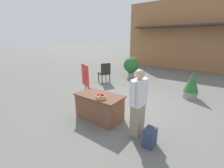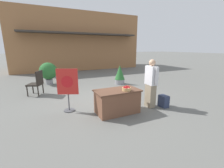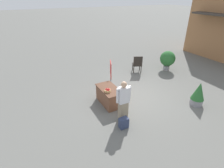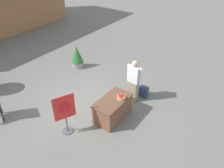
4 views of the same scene
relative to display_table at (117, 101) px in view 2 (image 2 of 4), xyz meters
The scene contains 10 objects.
ground_plane 1.33m from the display_table, 90.72° to the left, with size 120.00×120.00×0.00m, color slate.
storefront_building 12.09m from the display_table, 83.10° to the left, with size 11.73×5.19×5.23m.
display_table is the anchor object (origin of this frame).
apple_basket 0.53m from the display_table, 40.53° to the right, with size 0.27×0.27×0.16m.
person_visitor 1.38m from the display_table, ahead, with size 0.28×0.61×1.69m.
backpack 1.75m from the display_table, ahead, with size 0.24×0.34×0.42m.
poster_board 1.67m from the display_table, 150.04° to the left, with size 0.64×0.36×1.43m.
patio_chair 3.97m from the display_table, 126.26° to the left, with size 0.73×0.73×1.09m.
potted_plant_far_right 3.96m from the display_table, 60.60° to the left, with size 0.58×0.58×1.10m.
potted_plant_far_left 5.45m from the display_table, 108.98° to the left, with size 0.96×0.96×1.26m.
Camera 2 is at (-2.09, -5.31, 2.07)m, focal length 24.00 mm.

